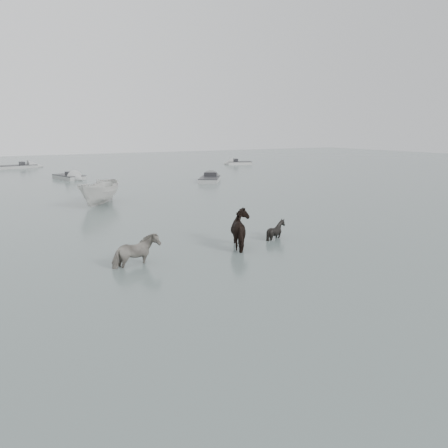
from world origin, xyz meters
The scene contains 9 objects.
ground centered at (0.00, 0.00, 0.00)m, with size 140.00×140.00×0.00m, color #4F5E5B.
pony_pinto centered at (-3.27, 0.95, 0.70)m, with size 0.75×1.66×1.40m, color black.
pony_dark centered at (1.29, 1.22, 0.85)m, with size 1.68×1.44×1.69m, color black.
pony_black centered at (3.17, 1.65, 0.57)m, with size 0.92×1.03×1.14m, color black.
boat_small centered at (-1.21, 14.00, 0.82)m, with size 1.60×4.26×1.65m, color beige.
skiff_port centered at (10.31, 21.25, 0.38)m, with size 5.23×1.60×0.75m, color #999B99, non-canonical shape.
skiff_mid centered at (-0.23, 29.45, 0.38)m, with size 4.90×1.60×0.75m, color gray, non-canonical shape.
skiff_star centered at (22.47, 35.95, 0.38)m, with size 4.25×1.60×0.75m, color #B8B7B3, non-canonical shape.
skiff_far centered at (-3.64, 44.09, 0.38)m, with size 6.52×1.60×0.75m, color #949794, non-canonical shape.
Camera 1 is at (-7.76, -13.08, 4.63)m, focal length 35.00 mm.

